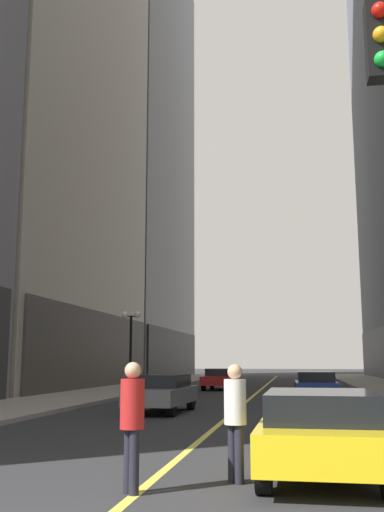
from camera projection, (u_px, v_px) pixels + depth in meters
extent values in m
plane|color=#2D2D30|center=(260.00, 390.00, 37.72)|extent=(200.00, 200.00, 0.00)
cube|color=#9E9991|center=(133.00, 388.00, 39.09)|extent=(4.50, 78.00, 0.15)
cube|color=#E5D64C|center=(260.00, 390.00, 37.72)|extent=(0.16, 70.00, 0.01)
cube|color=#403C35|center=(97.00, 350.00, 39.41)|extent=(0.50, 22.80, 5.00)
cube|color=slate|center=(130.00, 148.00, 69.09)|extent=(10.68, 26.00, 51.96)
cube|color=#212327|center=(174.00, 354.00, 64.18)|extent=(0.50, 24.70, 5.00)
cube|color=#212327|center=(379.00, 354.00, 60.68)|extent=(0.50, 24.70, 5.00)
cube|color=yellow|center=(321.00, 436.00, 9.74)|extent=(1.95, 4.69, 0.55)
cube|color=black|center=(320.00, 407.00, 9.59)|extent=(1.70, 2.63, 0.50)
cylinder|color=black|center=(274.00, 440.00, 11.42)|extent=(0.23, 0.64, 0.64)
cylinder|color=black|center=(365.00, 442.00, 11.13)|extent=(0.23, 0.64, 0.64)
cylinder|color=black|center=(264.00, 470.00, 8.25)|extent=(0.23, 0.64, 0.64)
cube|color=slate|center=(162.00, 395.00, 21.22)|extent=(1.89, 4.37, 0.55)
cube|color=black|center=(163.00, 382.00, 21.51)|extent=(1.61, 2.47, 0.50)
cylinder|color=black|center=(172.00, 407.00, 19.57)|extent=(0.25, 0.65, 0.64)
cylinder|color=black|center=(129.00, 406.00, 19.87)|extent=(0.25, 0.65, 0.64)
cylinder|color=black|center=(191.00, 401.00, 22.47)|extent=(0.25, 0.65, 0.64)
cylinder|color=black|center=(153.00, 400.00, 22.77)|extent=(0.25, 0.65, 0.64)
cube|color=navy|center=(315.00, 388.00, 27.38)|extent=(1.90, 4.15, 0.55)
cube|color=black|center=(315.00, 377.00, 27.26)|extent=(1.64, 2.34, 0.50)
cylinder|color=black|center=(297.00, 392.00, 28.84)|extent=(0.24, 0.65, 0.64)
cylinder|color=black|center=(331.00, 392.00, 28.62)|extent=(0.24, 0.65, 0.64)
cylinder|color=black|center=(299.00, 395.00, 26.04)|extent=(0.24, 0.65, 0.64)
cylinder|color=black|center=(336.00, 396.00, 25.82)|extent=(0.24, 0.65, 0.64)
cube|color=#B21919|center=(220.00, 380.00, 38.11)|extent=(1.90, 4.53, 0.55)
cube|color=black|center=(220.00, 372.00, 38.40)|extent=(1.63, 2.56, 0.50)
cylinder|color=black|center=(228.00, 386.00, 36.40)|extent=(0.24, 0.65, 0.64)
cylinder|color=black|center=(204.00, 385.00, 36.69)|extent=(0.24, 0.65, 0.64)
cylinder|color=black|center=(235.00, 384.00, 39.43)|extent=(0.24, 0.65, 0.64)
cylinder|color=black|center=(212.00, 384.00, 39.72)|extent=(0.24, 0.65, 0.64)
cylinder|color=black|center=(232.00, 453.00, 9.10)|extent=(0.14, 0.14, 0.85)
cylinder|color=black|center=(239.00, 454.00, 8.97)|extent=(0.14, 0.14, 0.85)
cylinder|color=silver|center=(235.00, 402.00, 9.16)|extent=(0.48, 0.48, 0.67)
sphere|color=tan|center=(235.00, 372.00, 9.24)|extent=(0.23, 0.23, 0.23)
cylinder|color=black|center=(134.00, 462.00, 8.22)|extent=(0.14, 0.14, 0.87)
cylinder|color=black|center=(129.00, 461.00, 8.35)|extent=(0.14, 0.14, 0.87)
cylinder|color=#B21E1E|center=(132.00, 404.00, 8.42)|extent=(0.48, 0.48, 0.69)
sphere|color=tan|center=(133.00, 370.00, 8.50)|extent=(0.23, 0.23, 0.23)
cube|color=black|center=(379.00, 41.00, 6.46)|extent=(0.28, 0.24, 0.90)
sphere|color=red|center=(379.00, 10.00, 6.38)|extent=(0.17, 0.17, 0.17)
sphere|color=orange|center=(381.00, 34.00, 6.33)|extent=(0.17, 0.17, 0.17)
sphere|color=green|center=(382.00, 59.00, 6.28)|extent=(0.17, 0.17, 0.17)
cylinder|color=black|center=(131.00, 355.00, 31.80)|extent=(0.14, 0.14, 4.20)
cylinder|color=black|center=(131.00, 316.00, 32.15)|extent=(0.80, 0.06, 0.06)
sphere|color=white|center=(125.00, 315.00, 32.23)|extent=(0.36, 0.36, 0.36)
sphere|color=white|center=(138.00, 314.00, 32.11)|extent=(0.36, 0.36, 0.36)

